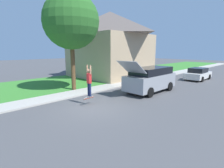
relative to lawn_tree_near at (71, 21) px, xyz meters
name	(u,v)px	position (x,y,z in m)	size (l,w,h in m)	color
ground_plane	(93,107)	(4.69, -1.72, -5.70)	(120.00, 120.00, 0.00)	#49494C
lawn	(90,80)	(-3.31, 4.28, -5.66)	(10.00, 80.00, 0.08)	#387F2D
sidewalk	(117,85)	(1.09, 4.28, -5.65)	(1.80, 80.00, 0.10)	#ADA89E
house	(110,43)	(-3.68, 8.00, -1.42)	(9.26, 8.98, 8.06)	tan
lawn_tree_near	(71,21)	(0.00, 0.00, 0.00)	(4.52, 4.52, 7.90)	brown
suv_parked	(150,79)	(4.92, 4.22, -4.61)	(2.18, 5.60, 2.69)	gray
car_down_street	(198,74)	(5.55, 13.38, -5.02)	(1.95, 4.15, 1.40)	silver
skateboarder	(89,80)	(4.15, -1.53, -4.11)	(0.41, 0.23, 1.97)	#192347
skateboard	(89,98)	(4.12, -1.59, -5.26)	(0.23, 0.78, 0.20)	#B73D23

